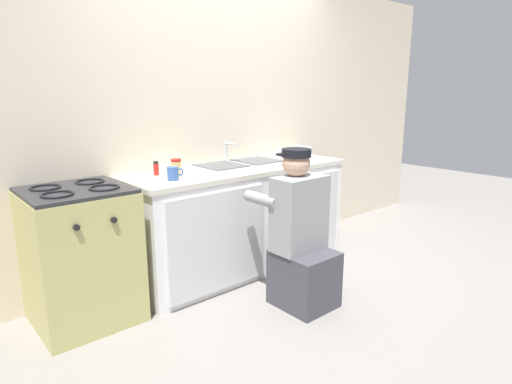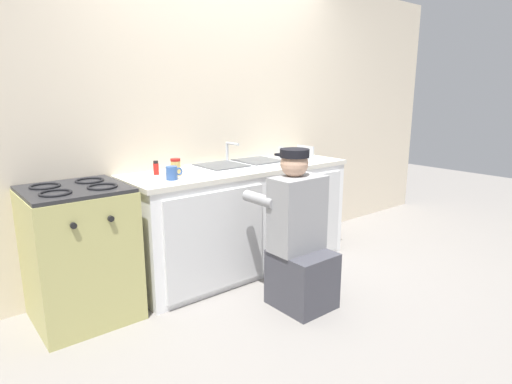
# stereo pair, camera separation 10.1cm
# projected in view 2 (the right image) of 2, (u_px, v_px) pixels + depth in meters

# --- Properties ---
(ground_plane) EXTENTS (12.00, 12.00, 0.00)m
(ground_plane) POSITION_uv_depth(u_px,v_px,m) (264.00, 278.00, 3.48)
(ground_plane) COLOR gray
(back_wall) EXTENTS (6.00, 0.10, 2.50)m
(back_wall) POSITION_uv_depth(u_px,v_px,m) (216.00, 119.00, 3.68)
(back_wall) COLOR beige
(back_wall) RESTS_ON ground_plane
(counter_cabinet) EXTENTS (1.90, 0.62, 0.84)m
(counter_cabinet) POSITION_uv_depth(u_px,v_px,m) (242.00, 220.00, 3.60)
(counter_cabinet) COLOR white
(counter_cabinet) RESTS_ON ground_plane
(countertop) EXTENTS (1.94, 0.62, 0.04)m
(countertop) POSITION_uv_depth(u_px,v_px,m) (241.00, 169.00, 3.51)
(countertop) COLOR beige
(countertop) RESTS_ON counter_cabinet
(sink_double_basin) EXTENTS (0.80, 0.44, 0.19)m
(sink_double_basin) POSITION_uv_depth(u_px,v_px,m) (240.00, 164.00, 3.50)
(sink_double_basin) COLOR silver
(sink_double_basin) RESTS_ON countertop
(stove_range) EXTENTS (0.62, 0.62, 0.91)m
(stove_range) POSITION_uv_depth(u_px,v_px,m) (80.00, 253.00, 2.79)
(stove_range) COLOR tan
(stove_range) RESTS_ON ground_plane
(plumber_person) EXTENTS (0.42, 0.61, 1.10)m
(plumber_person) POSITION_uv_depth(u_px,v_px,m) (299.00, 242.00, 2.97)
(plumber_person) COLOR #3F3F47
(plumber_person) RESTS_ON ground_plane
(condiment_jar) EXTENTS (0.07, 0.07, 0.13)m
(condiment_jar) POSITION_uv_depth(u_px,v_px,m) (176.00, 167.00, 3.11)
(condiment_jar) COLOR #DBB760
(condiment_jar) RESTS_ON countertop
(dish_rack_tray) EXTENTS (0.28, 0.22, 0.11)m
(dish_rack_tray) POSITION_uv_depth(u_px,v_px,m) (296.00, 156.00, 3.92)
(dish_rack_tray) COLOR #B2B7BC
(dish_rack_tray) RESTS_ON countertop
(spice_bottle_red) EXTENTS (0.04, 0.04, 0.10)m
(spice_bottle_red) POSITION_uv_depth(u_px,v_px,m) (156.00, 168.00, 3.16)
(spice_bottle_red) COLOR red
(spice_bottle_red) RESTS_ON countertop
(coffee_mug) EXTENTS (0.13, 0.08, 0.09)m
(coffee_mug) POSITION_uv_depth(u_px,v_px,m) (172.00, 173.00, 2.98)
(coffee_mug) COLOR #335699
(coffee_mug) RESTS_ON countertop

